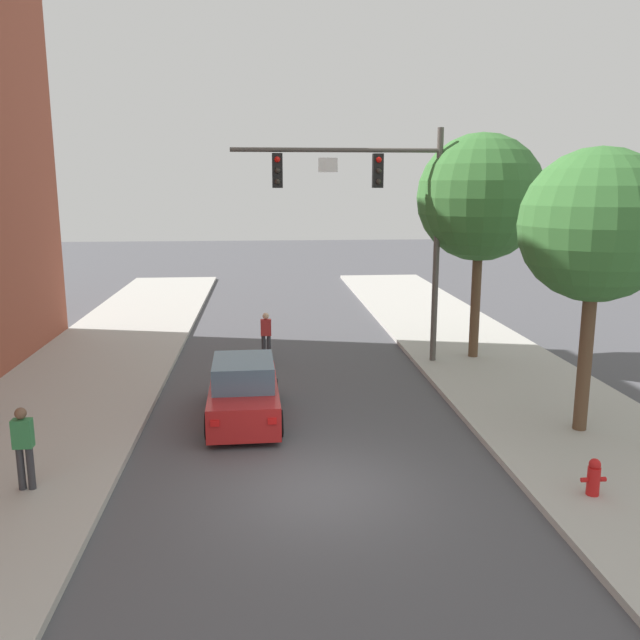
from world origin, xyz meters
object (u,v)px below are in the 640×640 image
Objects in this scene: pedestrian_crossing_road at (266,334)px; car_lead_red at (244,392)px; pedestrian_sidewalk_left_walker at (24,444)px; fire_hydrant at (594,477)px; street_tree_second at (481,198)px; traffic_signal_mast at (380,203)px; street_tree_nearest at (596,226)px.

car_lead_red is at bearing -95.89° from pedestrian_crossing_road.
pedestrian_sidewalk_left_walker is 10.79m from fire_hydrant.
fire_hydrant is (10.71, -1.17, -0.56)m from pedestrian_sidewalk_left_walker.
pedestrian_crossing_road reaches higher than fire_hydrant.
car_lead_red is 10.34m from street_tree_second.
pedestrian_sidewalk_left_walker is at bearing -133.96° from traffic_signal_mast.
pedestrian_sidewalk_left_walker is at bearing -142.40° from street_tree_second.
traffic_signal_mast is at bearing 120.18° from street_tree_nearest.
pedestrian_sidewalk_left_walker is 1.00× the size of pedestrian_crossing_road.
traffic_signal_mast is at bearing -173.45° from street_tree_second.
pedestrian_sidewalk_left_walker is at bearing 173.78° from fire_hydrant.
pedestrian_crossing_road is 8.42m from street_tree_second.
pedestrian_crossing_road is at bearing 134.31° from street_tree_nearest.
pedestrian_sidewalk_left_walker is at bearing -115.49° from pedestrian_crossing_road.
pedestrian_crossing_road is at bearing 174.00° from street_tree_second.
car_lead_red is at bearing 44.10° from pedestrian_sidewalk_left_walker.
pedestrian_sidewalk_left_walker reaches higher than fire_hydrant.
car_lead_red is 5.64m from pedestrian_sidewalk_left_walker.
pedestrian_sidewalk_left_walker is 10.79m from pedestrian_crossing_road.
traffic_signal_mast is 3.41m from street_tree_second.
fire_hydrant is 5.71m from street_tree_nearest.
pedestrian_sidewalk_left_walker is (-4.04, -3.92, 0.34)m from car_lead_red.
traffic_signal_mast is 4.57× the size of pedestrian_crossing_road.
street_tree_second is at bearing 84.51° from fire_hydrant.
street_tree_second is at bearing 93.26° from street_tree_nearest.
street_tree_second reaches higher than pedestrian_sidewalk_left_walker.
car_lead_red is 2.61× the size of pedestrian_crossing_road.
fire_hydrant is (6.67, -5.09, -0.22)m from car_lead_red.
fire_hydrant is at bearing -60.93° from pedestrian_crossing_road.
street_tree_second is at bearing 37.60° from pedestrian_sidewalk_left_walker.
pedestrian_crossing_road is at bearing 64.51° from pedestrian_sidewalk_left_walker.
pedestrian_sidewalk_left_walker reaches higher than car_lead_red.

